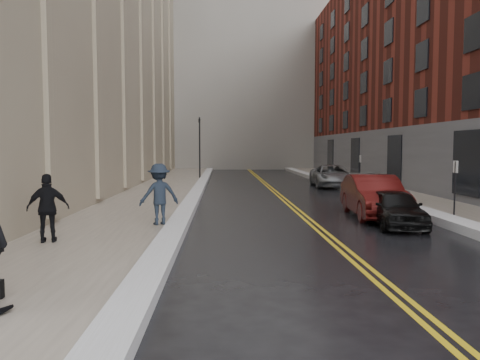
{
  "coord_description": "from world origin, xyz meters",
  "views": [
    {
      "loc": [
        -0.7,
        -8.93,
        2.71
      ],
      "look_at": [
        -0.11,
        7.0,
        1.6
      ],
      "focal_mm": 35.0,
      "sensor_mm": 36.0,
      "label": 1
    }
  ],
  "objects": [
    {
      "name": "pedestrian_b",
      "position": [
        -2.81,
        6.61,
        1.16
      ],
      "size": [
        1.5,
        1.19,
        2.03
      ],
      "primitive_type": "imported",
      "rotation": [
        0.0,
        0.0,
        3.53
      ],
      "color": "#1B2431",
      "rests_on": "sidewalk_left"
    },
    {
      "name": "snow_ridge_right",
      "position": [
        7.15,
        16.0,
        0.15
      ],
      "size": [
        0.85,
        60.8,
        0.3
      ],
      "primitive_type": "cube",
      "color": "white",
      "rests_on": "ground"
    },
    {
      "name": "car_black",
      "position": [
        5.2,
        6.72,
        0.64
      ],
      "size": [
        1.89,
        3.9,
        1.28
      ],
      "primitive_type": "imported",
      "rotation": [
        0.0,
        0.0,
        -0.1
      ],
      "color": "black",
      "rests_on": "ground"
    },
    {
      "name": "car_silver_near",
      "position": [
        6.71,
        13.12,
        0.71
      ],
      "size": [
        2.22,
        4.99,
        1.42
      ],
      "primitive_type": "imported",
      "rotation": [
        0.0,
        0.0,
        -0.05
      ],
      "color": "#B1B5B9",
      "rests_on": "ground"
    },
    {
      "name": "pedestrian_c",
      "position": [
        -5.41,
        3.77,
        1.08
      ],
      "size": [
        1.16,
        0.68,
        1.86
      ],
      "primitive_type": "imported",
      "rotation": [
        0.0,
        0.0,
        3.36
      ],
      "color": "black",
      "rests_on": "sidewalk_left"
    },
    {
      "name": "lane_stripe_a",
      "position": [
        2.38,
        16.0,
        0.0
      ],
      "size": [
        0.12,
        64.0,
        0.01
      ],
      "primitive_type": "cube",
      "color": "gold",
      "rests_on": "ground"
    },
    {
      "name": "lane_stripe_b",
      "position": [
        2.62,
        16.0,
        0.0
      ],
      "size": [
        0.12,
        64.0,
        0.01
      ],
      "primitive_type": "cube",
      "color": "gold",
      "rests_on": "ground"
    },
    {
      "name": "ground",
      "position": [
        0.0,
        0.0,
        0.0
      ],
      "size": [
        160.0,
        160.0,
        0.0
      ],
      "primitive_type": "plane",
      "color": "black",
      "rests_on": "ground"
    },
    {
      "name": "car_silver_far",
      "position": [
        6.8,
        22.83,
        0.76
      ],
      "size": [
        2.83,
        5.58,
        1.51
      ],
      "primitive_type": "imported",
      "rotation": [
        0.0,
        0.0,
        -0.06
      ],
      "color": "gray",
      "rests_on": "ground"
    },
    {
      "name": "parking_sign_far",
      "position": [
        7.9,
        20.0,
        1.36
      ],
      "size": [
        0.06,
        0.35,
        2.23
      ],
      "color": "black",
      "rests_on": "ground"
    },
    {
      "name": "snow_ridge_left",
      "position": [
        -2.2,
        16.0,
        0.13
      ],
      "size": [
        0.7,
        60.8,
        0.26
      ],
      "primitive_type": "cube",
      "color": "white",
      "rests_on": "ground"
    },
    {
      "name": "sidewalk_left",
      "position": [
        -4.5,
        16.0,
        0.07
      ],
      "size": [
        4.0,
        64.0,
        0.15
      ],
      "primitive_type": "cube",
      "color": "gray",
      "rests_on": "ground"
    },
    {
      "name": "tower_far_right",
      "position": [
        14.0,
        66.0,
        22.0
      ],
      "size": [
        22.0,
        18.0,
        44.0
      ],
      "primitive_type": "cube",
      "color": "slate",
      "rests_on": "ground"
    },
    {
      "name": "sidewalk_right",
      "position": [
        9.0,
        16.0,
        0.07
      ],
      "size": [
        3.0,
        64.0,
        0.15
      ],
      "primitive_type": "cube",
      "color": "gray",
      "rests_on": "ground"
    },
    {
      "name": "traffic_signal",
      "position": [
        -2.6,
        30.0,
        3.08
      ],
      "size": [
        0.18,
        0.15,
        5.2
      ],
      "color": "black",
      "rests_on": "ground"
    },
    {
      "name": "car_maroon",
      "position": [
        5.2,
        9.01,
        0.82
      ],
      "size": [
        2.08,
        5.09,
        1.64
      ],
      "primitive_type": "imported",
      "rotation": [
        0.0,
        0.0,
        -0.07
      ],
      "color": "#450E0C",
      "rests_on": "ground"
    },
    {
      "name": "parking_sign_near",
      "position": [
        7.9,
        8.0,
        1.36
      ],
      "size": [
        0.06,
        0.35,
        2.23
      ],
      "color": "black",
      "rests_on": "ground"
    }
  ]
}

